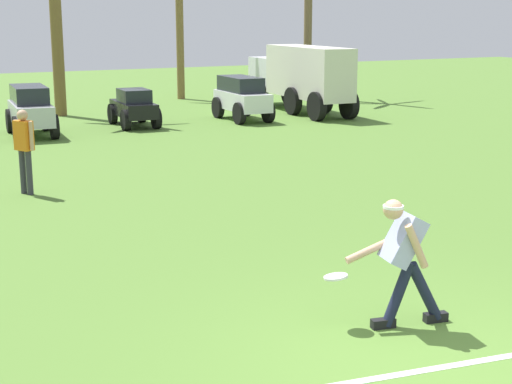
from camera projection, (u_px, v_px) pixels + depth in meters
ground_plane at (432, 368)px, 7.36m from camera, size 80.00×80.00×0.00m
field_line_paint at (434, 369)px, 7.34m from camera, size 20.75×3.05×0.01m
frisbee_thrower at (403, 255)px, 8.19m from camera, size 1.09×0.60×1.39m
frisbee_in_flight at (336, 277)px, 8.24m from camera, size 0.36×0.36×0.06m
teammate_near_sideline at (24, 144)px, 14.25m from camera, size 0.34×0.47×1.56m
parked_car_slot_b at (30, 109)px, 21.21m from camera, size 1.33×2.47×1.34m
parked_car_slot_c at (134, 107)px, 22.99m from camera, size 1.21×2.25×1.10m
parked_car_slot_d at (242, 97)px, 24.32m from camera, size 1.23×2.44×1.34m
box_truck at (301, 75)px, 26.20m from camera, size 1.72×5.97×2.20m
palm_tree_right_of_centre at (180, 11)px, 29.81m from camera, size 3.11×3.38×5.43m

